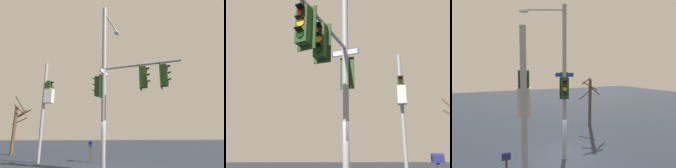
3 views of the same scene
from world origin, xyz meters
The scene contains 4 objects.
main_signal_pole_assembly centered at (0.63, -0.32, 4.94)m, with size 4.45×4.19×9.35m.
secondary_pole_assembly centered at (-4.10, 3.12, 4.10)m, with size 0.81×0.57×6.91m.
mailbox centered at (-0.94, 3.43, 1.11)m, with size 0.27×0.45×1.41m.
bare_tree_behind_pole centered at (-8.05, 7.94, 2.45)m, with size 1.85×2.08×5.20m.
Camera 1 is at (-0.28, -10.13, 1.97)m, focal length 30.07 mm.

